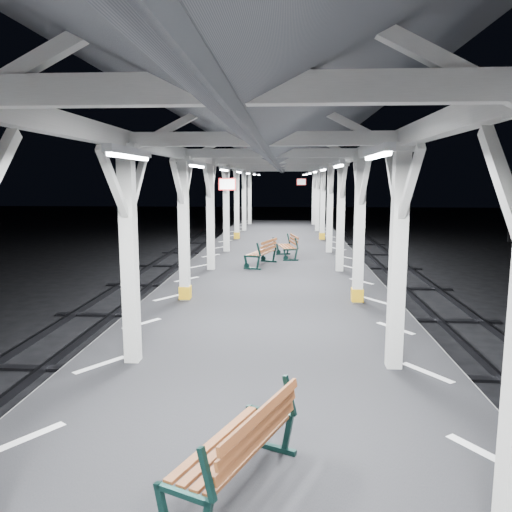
# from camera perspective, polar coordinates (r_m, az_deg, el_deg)

# --- Properties ---
(ground) EXTENTS (120.00, 120.00, 0.00)m
(ground) POSITION_cam_1_polar(r_m,az_deg,el_deg) (10.06, 1.20, -13.47)
(ground) COLOR black
(ground) RESTS_ON ground
(platform) EXTENTS (6.00, 50.00, 1.00)m
(platform) POSITION_cam_1_polar(r_m,az_deg,el_deg) (9.88, 1.21, -10.79)
(platform) COLOR black
(platform) RESTS_ON ground
(hazard_stripes_left) EXTENTS (1.00, 48.00, 0.01)m
(hazard_stripes_left) POSITION_cam_1_polar(r_m,az_deg,el_deg) (10.12, -12.89, -7.54)
(hazard_stripes_left) COLOR silver
(hazard_stripes_left) RESTS_ON platform
(hazard_stripes_right) EXTENTS (1.00, 48.00, 0.01)m
(hazard_stripes_right) POSITION_cam_1_polar(r_m,az_deg,el_deg) (9.94, 15.63, -7.96)
(hazard_stripes_right) COLOR silver
(hazard_stripes_right) RESTS_ON platform
(track_left) EXTENTS (2.20, 60.00, 0.16)m
(track_left) POSITION_cam_1_polar(r_m,az_deg,el_deg) (11.38, -25.38, -11.24)
(track_left) COLOR #2D2D33
(track_left) RESTS_ON ground
(canopy) EXTENTS (5.40, 49.00, 4.65)m
(canopy) POSITION_cam_1_polar(r_m,az_deg,el_deg) (9.33, 1.29, 13.42)
(canopy) COLOR silver
(canopy) RESTS_ON platform
(bench_near) EXTENTS (1.17, 1.69, 0.86)m
(bench_near) POSITION_cam_1_polar(r_m,az_deg,el_deg) (4.76, -1.52, -20.79)
(bench_near) COLOR black
(bench_near) RESTS_ON platform
(bench_mid) EXTENTS (1.03, 1.70, 0.87)m
(bench_mid) POSITION_cam_1_polar(r_m,az_deg,el_deg) (16.26, 0.87, 0.48)
(bench_mid) COLOR black
(bench_mid) RESTS_ON platform
(bench_far) EXTENTS (0.83, 1.58, 0.82)m
(bench_far) POSITION_cam_1_polar(r_m,az_deg,el_deg) (18.01, 3.82, 1.18)
(bench_far) COLOR black
(bench_far) RESTS_ON platform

